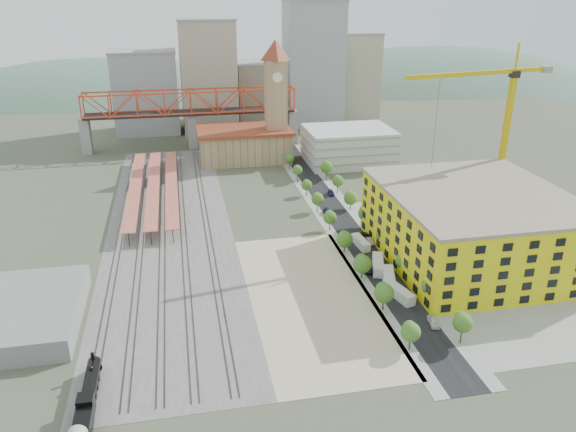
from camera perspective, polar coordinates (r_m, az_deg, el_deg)
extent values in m
plane|color=#474C38|center=(159.92, 1.09, -2.46)|extent=(400.00, 400.00, 0.00)
cube|color=#605E59|center=(172.79, -11.93, -0.99)|extent=(36.00, 165.00, 0.06)
cube|color=tan|center=(131.94, 2.34, -8.25)|extent=(28.00, 67.00, 0.06)
cube|color=black|center=(176.94, 5.11, 0.00)|extent=(12.00, 170.00, 0.06)
cube|color=gray|center=(175.54, 3.39, -0.14)|extent=(3.00, 170.00, 0.04)
cube|color=gray|center=(178.50, 6.81, 0.13)|extent=(3.00, 170.00, 0.04)
cube|color=gray|center=(158.66, 18.83, -3.95)|extent=(50.00, 90.00, 0.06)
cube|color=#382B23|center=(173.74, -16.78, -1.31)|extent=(0.12, 160.00, 0.18)
cube|color=#382B23|center=(173.59, -16.30, -1.28)|extent=(0.12, 160.00, 0.18)
cube|color=#382B23|center=(173.18, -14.81, -1.17)|extent=(0.12, 160.00, 0.18)
cube|color=#382B23|center=(173.08, -14.33, -1.13)|extent=(0.12, 160.00, 0.18)
cube|color=#382B23|center=(172.83, -12.83, -1.02)|extent=(0.12, 160.00, 0.18)
cube|color=#382B23|center=(172.78, -12.35, -0.98)|extent=(0.12, 160.00, 0.18)
cube|color=#382B23|center=(172.69, -10.85, -0.87)|extent=(0.12, 160.00, 0.18)
cube|color=#382B23|center=(172.68, -10.37, -0.83)|extent=(0.12, 160.00, 0.18)
cube|color=#382B23|center=(172.78, -8.53, -0.69)|extent=(0.12, 160.00, 0.18)
cube|color=#382B23|center=(172.83, -8.05, -0.66)|extent=(0.12, 160.00, 0.18)
cube|color=#DD6455|center=(197.63, -15.25, 2.95)|extent=(4.00, 80.00, 0.25)
cylinder|color=black|center=(198.28, -15.19, 2.41)|extent=(0.24, 0.24, 4.00)
cube|color=#DD6455|center=(197.25, -13.51, 3.09)|extent=(4.00, 80.00, 0.25)
cylinder|color=black|center=(197.90, -13.46, 2.54)|extent=(0.24, 0.24, 4.00)
cube|color=#DD6455|center=(197.06, -11.77, 3.22)|extent=(4.00, 80.00, 0.25)
cylinder|color=black|center=(197.71, -11.73, 2.67)|extent=(0.24, 0.24, 4.00)
cube|color=tan|center=(233.34, -4.46, 7.15)|extent=(36.00, 22.00, 12.00)
cube|color=maroon|center=(231.71, -4.51, 8.70)|extent=(38.00, 24.00, 1.20)
cube|color=tan|center=(229.98, -1.24, 10.58)|extent=(8.00, 8.00, 40.00)
pyramid|color=maroon|center=(225.87, -1.30, 17.55)|extent=(12.00, 12.00, 8.00)
cylinder|color=white|center=(223.51, -1.07, 13.88)|extent=(4.00, 0.30, 4.00)
cube|color=silver|center=(230.13, 6.17, 7.13)|extent=(34.00, 26.00, 14.00)
cube|color=gray|center=(256.61, -19.83, 7.65)|extent=(4.00, 6.00, 15.00)
cube|color=gray|center=(258.90, 0.44, 9.10)|extent=(4.00, 6.00, 15.00)
cube|color=gray|center=(253.80, -9.67, 8.51)|extent=(4.00, 6.00, 15.00)
cube|color=black|center=(252.03, -9.79, 10.27)|extent=(90.00, 9.00, 1.00)
cube|color=yellow|center=(153.60, 18.27, -1.07)|extent=(44.00, 50.00, 18.00)
cube|color=gray|center=(150.28, 18.70, 2.22)|extent=(44.60, 50.60, 0.80)
cube|color=gray|center=(133.58, -25.00, -8.94)|extent=(22.00, 32.00, 5.00)
cube|color=#9EA0A3|center=(285.99, -14.21, 12.07)|extent=(30.00, 25.00, 38.00)
cube|color=#B2A58C|center=(280.11, -8.08, 13.77)|extent=(26.00, 22.00, 52.00)
cube|color=gray|center=(299.39, -2.89, 12.37)|extent=(24.00, 24.00, 30.00)
cube|color=#9EA0A3|center=(292.40, 2.58, 15.11)|extent=(28.00, 22.00, 60.00)
cube|color=#B2A58C|center=(304.82, 6.84, 13.76)|extent=(22.00, 20.00, 44.00)
cube|color=brown|center=(307.83, -5.81, 12.19)|extent=(20.00, 20.00, 26.00)
ellipsoid|color=#4C6B59|center=(426.52, -17.29, 2.93)|extent=(396.00, 216.00, 180.00)
ellipsoid|color=#4C6B59|center=(437.91, -1.17, 1.13)|extent=(484.00, 264.00, 220.00)
ellipsoid|color=#4C6B59|center=(465.62, 13.54, 4.68)|extent=(418.00, 228.00, 190.00)
cylinder|color=black|center=(109.41, -19.41, -15.54)|extent=(2.42, 11.61, 2.42)
cube|color=black|center=(104.42, -19.84, -17.56)|extent=(2.71, 2.90, 3.10)
cylinder|color=black|center=(112.25, -19.24, -13.34)|extent=(0.68, 0.68, 1.55)
sphere|color=black|center=(110.20, -19.38, -14.41)|extent=(0.97, 0.97, 0.97)
cone|color=black|center=(115.48, -18.93, -14.13)|extent=(2.52, 1.55, 2.52)
cube|color=black|center=(101.51, -20.12, -19.37)|extent=(2.71, 5.81, 2.71)
cube|color=gold|center=(181.34, 21.01, 6.28)|extent=(1.52, 1.52, 42.79)
cube|color=black|center=(176.99, 22.03, 13.22)|extent=(2.38, 2.38, 1.90)
cube|color=gold|center=(165.16, 17.33, 13.60)|extent=(35.77, 7.46, 1.14)
cube|color=gold|center=(180.78, 23.45, 13.48)|extent=(11.43, 3.13, 1.14)
cube|color=gray|center=(184.81, 24.74, 13.38)|extent=(3.23, 2.84, 1.90)
cube|color=gold|center=(176.42, 22.26, 14.73)|extent=(0.48, 0.48, 7.61)
cube|color=silver|center=(133.65, 11.20, -7.66)|extent=(4.87, 9.71, 2.57)
cube|color=silver|center=(138.95, 10.19, -6.29)|extent=(5.43, 10.33, 2.74)
cube|color=silver|center=(145.17, 9.12, -4.90)|extent=(5.48, 10.14, 2.69)
cube|color=silver|center=(156.92, 7.40, -2.69)|extent=(2.93, 8.71, 2.34)
imported|color=silver|center=(134.13, 9.74, -7.68)|extent=(2.26, 4.63, 1.52)
imported|color=#9A999F|center=(144.97, 7.91, -5.12)|extent=(1.77, 4.74, 1.55)
imported|color=black|center=(144.25, 8.02, -5.29)|extent=(2.94, 5.58, 1.50)
imported|color=#1A1E4E|center=(177.27, 4.05, 0.34)|extent=(2.18, 5.25, 1.52)
imported|color=silver|center=(125.60, 14.57, -10.38)|extent=(2.57, 4.92, 1.60)
imported|color=gray|center=(159.06, 8.29, -2.55)|extent=(1.89, 4.63, 1.49)
imported|color=black|center=(161.65, 7.94, -2.12)|extent=(2.78, 5.34, 1.44)
imported|color=navy|center=(194.63, 4.41, 2.35)|extent=(2.37, 4.74, 1.32)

